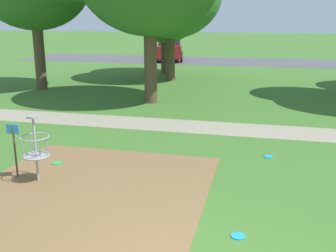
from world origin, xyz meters
TOP-DOWN VIEW (x-y plane):
  - dirt_tee_pad at (-2.43, 2.26)m, footprint 4.53×4.93m
  - disc_golf_basket at (-3.74, 2.52)m, footprint 0.98×0.58m
  - frisbee_near_basket at (-3.80, 3.52)m, footprint 0.24×0.24m
  - frisbee_mid_grass at (0.49, 1.27)m, footprint 0.22×0.22m
  - frisbee_far_left at (0.96, 5.10)m, footprint 0.22×0.22m
  - tree_far_right at (-4.88, 18.38)m, footprint 4.27×4.27m
  - parking_lot_strip at (0.00, 26.21)m, footprint 36.00×6.00m
  - parked_car_leftmost at (-6.32, 25.74)m, footprint 2.59×4.47m
  - gravel_path at (0.00, 7.41)m, footprint 40.00×1.48m

SIDE VIEW (x-z plane):
  - gravel_path at x=0.00m, z-range 0.00..0.00m
  - parking_lot_strip at x=0.00m, z-range 0.00..0.01m
  - dirt_tee_pad at x=-2.43m, z-range 0.00..0.01m
  - frisbee_near_basket at x=-3.80m, z-range 0.00..0.02m
  - frisbee_mid_grass at x=0.49m, z-range 0.00..0.02m
  - frisbee_far_left at x=0.96m, z-range 0.00..0.02m
  - disc_golf_basket at x=-3.74m, z-range 0.06..1.45m
  - parked_car_leftmost at x=-6.32m, z-range 0.00..1.84m
  - tree_far_right at x=-4.88m, z-range 0.90..6.36m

